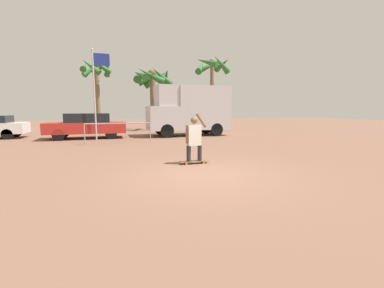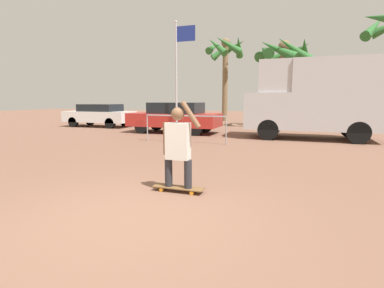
{
  "view_description": "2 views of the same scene",
  "coord_description": "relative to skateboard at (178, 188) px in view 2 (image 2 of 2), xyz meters",
  "views": [
    {
      "loc": [
        -2.45,
        -6.46,
        1.78
      ],
      "look_at": [
        0.24,
        1.81,
        0.6
      ],
      "focal_mm": 24.0,
      "sensor_mm": 36.0,
      "label": 1
    },
    {
      "loc": [
        2.2,
        -3.52,
        1.68
      ],
      "look_at": [
        0.38,
        1.57,
        0.87
      ],
      "focal_mm": 28.0,
      "sensor_mm": 36.0,
      "label": 2
    }
  ],
  "objects": [
    {
      "name": "ground_plane",
      "position": [
        -0.17,
        -1.39,
        -0.07
      ],
      "size": [
        80.0,
        80.0,
        0.0
      ],
      "primitive_type": "plane",
      "color": "brown"
    },
    {
      "name": "skateboard",
      "position": [
        0.0,
        0.0,
        0.0
      ],
      "size": [
        0.95,
        0.24,
        0.09
      ],
      "color": "brown",
      "rests_on": "ground_plane"
    },
    {
      "name": "person_skateboarder",
      "position": [
        -0.0,
        -0.0,
        0.83
      ],
      "size": [
        0.72,
        0.23,
        1.57
      ],
      "color": "#28282D",
      "rests_on": "skateboard"
    },
    {
      "name": "camper_van",
      "position": [
        2.64,
        8.81,
        1.71
      ],
      "size": [
        5.4,
        2.17,
        3.3
      ],
      "color": "black",
      "rests_on": "ground_plane"
    },
    {
      "name": "parked_car_red",
      "position": [
        -3.9,
        9.05,
        0.74
      ],
      "size": [
        4.57,
        1.89,
        1.53
      ],
      "color": "black",
      "rests_on": "ground_plane"
    },
    {
      "name": "parked_car_white",
      "position": [
        -9.66,
        10.68,
        0.67
      ],
      "size": [
        4.29,
        1.78,
        1.39
      ],
      "color": "black",
      "rests_on": "ground_plane"
    },
    {
      "name": "palm_tree_center_background",
      "position": [
        0.98,
        14.02,
        4.13
      ],
      "size": [
        3.43,
        3.58,
        5.25
      ],
      "color": "brown",
      "rests_on": "ground_plane"
    },
    {
      "name": "palm_tree_far_left",
      "position": [
        -3.5,
        18.09,
        5.04
      ],
      "size": [
        2.93,
        3.18,
        6.41
      ],
      "color": "brown",
      "rests_on": "ground_plane"
    },
    {
      "name": "flagpole",
      "position": [
        -3.23,
        7.92,
        2.95
      ],
      "size": [
        0.96,
        0.12,
        5.14
      ],
      "color": "#B7B7BC",
      "rests_on": "ground_plane"
    },
    {
      "name": "plaza_railing_segment",
      "position": [
        -2.15,
        5.93,
        0.8
      ],
      "size": [
        3.33,
        0.05,
        1.08
      ],
      "color": "#99999E",
      "rests_on": "ground_plane"
    }
  ]
}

